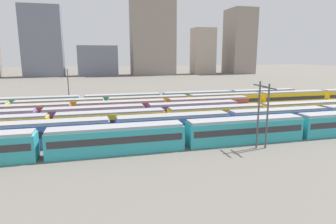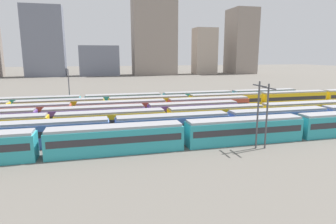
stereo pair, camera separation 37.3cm
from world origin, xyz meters
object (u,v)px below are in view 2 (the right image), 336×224
object	(u,v)px
train_track_0	(245,130)
catenary_pole_2	(258,112)
train_track_3	(95,116)
catenary_pole_0	(267,113)
train_track_1	(173,126)
train_track_2	(216,116)
train_track_6	(162,100)
train_track_4	(122,110)
train_track_5	(189,103)
catenary_pole_1	(69,87)

from	to	relation	value
train_track_0	catenary_pole_2	size ratio (longest dim) A/B	9.91
train_track_3	catenary_pole_0	bearing A→B (deg)	-39.15
train_track_1	train_track_2	world-z (taller)	same
train_track_1	catenary_pole_0	xyz separation A→B (m)	(11.14, -8.41, 3.19)
train_track_0	train_track_6	bearing A→B (deg)	99.91
train_track_2	catenary_pole_0	size ratio (longest dim) A/B	10.27
train_track_4	train_track_0	bearing A→B (deg)	-52.05
train_track_0	train_track_6	size ratio (longest dim) A/B	1.25
train_track_4	train_track_6	xyz separation A→B (m)	(10.77, 10.40, 0.00)
catenary_pole_0	catenary_pole_2	size ratio (longest dim) A/B	0.97
train_track_3	train_track_2	bearing A→B (deg)	-13.55
train_track_5	train_track_2	bearing A→B (deg)	-89.34
train_track_0	train_track_3	world-z (taller)	same
train_track_2	catenary_pole_2	distance (m)	13.74
catenary_pole_1	catenary_pole_2	size ratio (longest dim) A/B	1.03
train_track_4	train_track_5	size ratio (longest dim) A/B	0.50
train_track_1	train_track_3	size ratio (longest dim) A/B	1.68
train_track_2	train_track_6	xyz separation A→B (m)	(-5.41, 20.80, 0.00)
train_track_2	train_track_4	size ratio (longest dim) A/B	1.68
train_track_1	catenary_pole_2	distance (m)	13.24
train_track_3	train_track_5	xyz separation A→B (m)	(21.40, 10.40, 0.00)
train_track_0	catenary_pole_0	world-z (taller)	catenary_pole_0
train_track_4	catenary_pole_1	size ratio (longest dim) A/B	5.74
train_track_1	catenary_pole_1	distance (m)	34.24
train_track_0	catenary_pole_0	bearing A→B (deg)	-65.21
train_track_4	train_track_5	distance (m)	16.83
train_track_6	catenary_pole_2	world-z (taller)	catenary_pole_2
train_track_3	catenary_pole_2	distance (m)	28.84
train_track_4	catenary_pole_0	xyz separation A→B (m)	(17.70, -24.01, 3.19)
train_track_0	train_track_2	world-z (taller)	same
train_track_3	train_track_6	distance (m)	22.47
train_track_2	train_track_3	xyz separation A→B (m)	(-21.58, 5.20, -0.00)
train_track_4	catenary_pole_1	bearing A→B (deg)	129.82
train_track_0	train_track_1	size ratio (longest dim) A/B	1.00
train_track_6	train_track_4	bearing A→B (deg)	-136.00
train_track_5	train_track_6	size ratio (longest dim) A/B	1.51
train_track_6	train_track_1	bearing A→B (deg)	-99.20
train_track_1	catenary_pole_0	distance (m)	14.32
train_track_5	catenary_pole_2	world-z (taller)	catenary_pole_2
train_track_4	catenary_pole_2	size ratio (longest dim) A/B	5.91
catenary_pole_1	catenary_pole_2	xyz separation A→B (m)	(27.67, -37.17, -0.14)
train_track_0	catenary_pole_1	size ratio (longest dim) A/B	9.62
train_track_0	train_track_2	distance (m)	10.40
train_track_0	train_track_5	world-z (taller)	same
train_track_3	train_track_4	size ratio (longest dim) A/B	1.00
train_track_3	catenary_pole_1	size ratio (longest dim) A/B	5.74
train_track_2	catenary_pole_2	size ratio (longest dim) A/B	9.91
train_track_1	train_track_6	bearing A→B (deg)	80.80
train_track_1	catenary_pole_1	xyz separation A→B (m)	(-17.77, 29.05, 3.50)
train_track_1	train_track_2	bearing A→B (deg)	28.39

